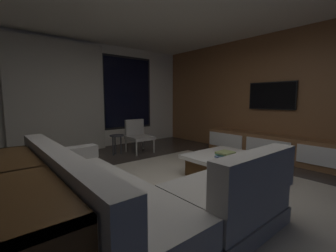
{
  "coord_description": "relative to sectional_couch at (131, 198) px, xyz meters",
  "views": [
    {
      "loc": [
        -1.96,
        -2.13,
        1.28
      ],
      "look_at": [
        0.45,
        0.78,
        0.83
      ],
      "focal_mm": 24.19,
      "sensor_mm": 36.0,
      "label": 1
    }
  ],
  "objects": [
    {
      "name": "side_stool",
      "position": [
        1.26,
        2.78,
        0.08
      ],
      "size": [
        0.32,
        0.32,
        0.46
      ],
      "color": "#333338",
      "rests_on": "floor"
    },
    {
      "name": "console_table_behind_couch",
      "position": [
        -0.91,
        0.13,
        0.12
      ],
      "size": [
        0.4,
        2.1,
        0.74
      ],
      "color": "#482C14",
      "rests_on": "floor"
    },
    {
      "name": "back_wall_with_window",
      "position": [
        0.8,
        3.83,
        1.05
      ],
      "size": [
        6.6,
        0.3,
        2.7
      ],
      "color": "silver",
      "rests_on": "floor"
    },
    {
      "name": "media_wall",
      "position": [
        3.92,
        0.22,
        1.06
      ],
      "size": [
        0.12,
        7.8,
        2.7
      ],
      "color": "brown",
      "rests_on": "floor"
    },
    {
      "name": "mounted_tv",
      "position": [
        3.81,
        0.47,
        1.06
      ],
      "size": [
        0.05,
        1.03,
        0.59
      ],
      "color": "black"
    },
    {
      "name": "area_rug",
      "position": [
        1.21,
        0.12,
        -0.28
      ],
      "size": [
        3.2,
        3.8,
        0.01
      ],
      "primitive_type": "cube",
      "color": "#ADA391",
      "rests_on": "floor"
    },
    {
      "name": "book_stack_on_coffee_table",
      "position": [
        1.77,
        0.16,
        0.13
      ],
      "size": [
        0.28,
        0.23,
        0.11
      ],
      "color": "#ADB6C2",
      "rests_on": "coffee_table"
    },
    {
      "name": "floor",
      "position": [
        0.86,
        0.22,
        -0.29
      ],
      "size": [
        9.2,
        9.2,
        0.0
      ],
      "primitive_type": "plane",
      "color": "#332B26"
    },
    {
      "name": "accent_chair_near_window",
      "position": [
        1.79,
        2.71,
        0.14
      ],
      "size": [
        0.55,
        0.57,
        0.78
      ],
      "color": "#B2ADA0",
      "rests_on": "floor"
    },
    {
      "name": "media_console",
      "position": [
        3.63,
        0.27,
        -0.04
      ],
      "size": [
        0.46,
        3.1,
        0.52
      ],
      "color": "brown",
      "rests_on": "floor"
    },
    {
      "name": "sectional_couch",
      "position": [
        0.0,
        0.0,
        0.0
      ],
      "size": [
        1.98,
        2.5,
        0.82
      ],
      "color": "gray",
      "rests_on": "floor"
    },
    {
      "name": "coffee_table",
      "position": [
        1.96,
        0.23,
        -0.1
      ],
      "size": [
        1.16,
        1.16,
        0.36
      ],
      "color": "#482C14",
      "rests_on": "floor"
    }
  ]
}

